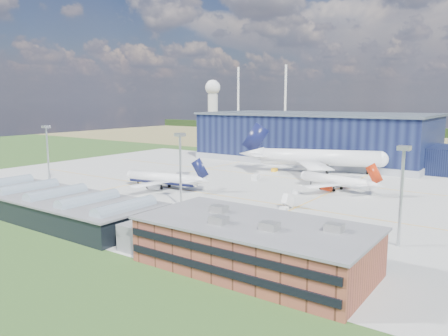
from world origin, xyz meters
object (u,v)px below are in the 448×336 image
at_px(car_b, 276,247).
at_px(light_mast_center, 180,158).
at_px(gse_van_b, 256,177).
at_px(gse_cart_b, 329,185).
at_px(light_mast_west, 47,144).
at_px(gse_tug_b, 230,234).
at_px(gse_tug_a, 213,208).
at_px(airstair, 288,204).
at_px(light_mast_east, 402,180).
at_px(airliner_red, 336,175).
at_px(ops_building, 254,245).
at_px(gse_tug_c, 274,170).
at_px(car_a, 241,240).
at_px(gse_cart_a, 296,192).
at_px(hangar, 320,139).
at_px(airliner_navy, 162,172).
at_px(airliner_widebody, 320,149).

bearing_deg(car_b, light_mast_center, 65.38).
distance_m(gse_van_b, gse_cart_b, 30.55).
distance_m(light_mast_west, gse_tug_b, 101.81).
height_order(gse_tug_a, airstair, airstair).
height_order(light_mast_center, gse_tug_b, light_mast_center).
bearing_deg(light_mast_east, airliner_red, 123.97).
bearing_deg(ops_building, light_mast_west, 165.38).
bearing_deg(car_b, gse_van_b, 32.12).
relative_size(light_mast_center, airstair, 4.91).
distance_m(light_mast_west, gse_tug_c, 99.20).
relative_size(ops_building, car_a, 13.66).
bearing_deg(gse_tug_a, light_mast_west, -172.29).
height_order(gse_cart_a, gse_van_b, gse_van_b).
bearing_deg(gse_tug_b, hangar, 136.46).
bearing_deg(gse_van_b, hangar, 76.54).
relative_size(gse_tug_a, gse_tug_b, 1.09).
height_order(airliner_navy, car_b, airliner_navy).
xyz_separation_m(gse_tug_b, gse_cart_a, (-8.81, 54.34, -0.08)).
distance_m(light_mast_center, light_mast_east, 65.00).
bearing_deg(gse_tug_b, light_mast_east, 56.11).
relative_size(gse_tug_c, airstair, 0.77).
height_order(airliner_widebody, car_a, airliner_widebody).
xyz_separation_m(airliner_red, gse_tug_b, (-0.50, -68.00, -5.01)).
xyz_separation_m(gse_tug_b, car_a, (4.70, -2.00, -0.11)).
xyz_separation_m(gse_tug_a, airstair, (17.54, 14.96, 0.79)).
bearing_deg(gse_tug_c, airliner_widebody, 11.99).
distance_m(airliner_navy, car_a, 69.15).
bearing_deg(airliner_navy, ops_building, 136.78).
xyz_separation_m(light_mast_west, gse_van_b, (65.34, 52.68, -14.27)).
xyz_separation_m(airliner_red, gse_cart_b, (-4.46, 5.49, -5.10)).
xyz_separation_m(light_mast_west, light_mast_center, (70.00, 0.00, 0.00)).
xyz_separation_m(ops_building, gse_tug_b, (-15.55, 14.00, -4.11)).
distance_m(airliner_red, car_a, 70.31).
bearing_deg(car_b, light_mast_west, 78.90).
relative_size(airliner_navy, airliner_widebody, 0.55).
height_order(hangar, gse_van_b, hangar).
xyz_separation_m(ops_building, airstair, (-16.76, 47.41, -3.29)).
bearing_deg(hangar, airliner_navy, -99.27).
xyz_separation_m(gse_cart_b, car_b, (17.85, -75.49, 0.00)).
bearing_deg(gse_tug_a, car_b, -26.08).
bearing_deg(gse_van_b, gse_tug_b, -79.06).
bearing_deg(gse_van_b, car_b, -71.29).
xyz_separation_m(light_mast_west, gse_tug_a, (80.70, 2.45, -14.72)).
height_order(light_mast_center, gse_cart_a, light_mast_center).
bearing_deg(light_mast_west, airliner_red, 27.48).
bearing_deg(airliner_red, light_mast_west, 40.09).
relative_size(airliner_red, gse_tug_c, 9.68).
relative_size(ops_building, gse_van_b, 9.09).
relative_size(airliner_widebody, gse_tug_b, 21.33).
bearing_deg(hangar, gse_tug_b, -75.41).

